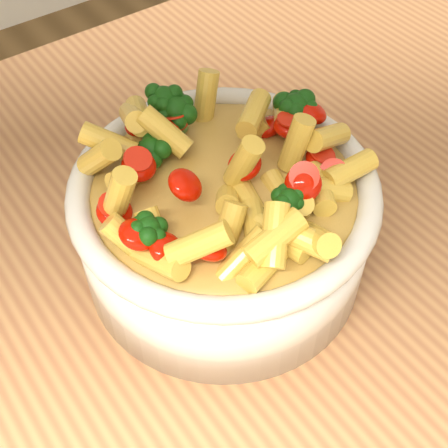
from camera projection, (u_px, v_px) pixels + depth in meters
table at (223, 325)px, 0.62m from camera, size 1.20×0.80×0.90m
serving_bowl at (224, 223)px, 0.50m from camera, size 0.24×0.24×0.10m
pasta_salad at (224, 165)px, 0.45m from camera, size 0.19×0.19×0.04m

